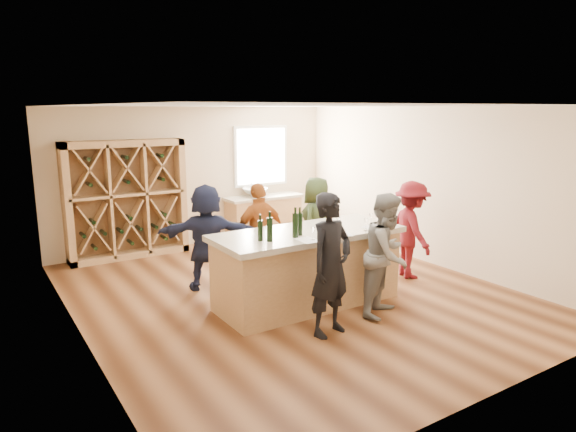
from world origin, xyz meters
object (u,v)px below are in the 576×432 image
wine_bottle_d (295,225)px  person_near_right (387,255)px  person_far_right (317,223)px  wine_bottle_a (260,231)px  wine_bottle_b (270,230)px  person_far_left (207,237)px  person_near_left (331,265)px  wine_bottle_e (300,224)px  tasting_counter_base (308,270)px  person_far_mid (260,232)px  sink (255,192)px  wine_rack (127,200)px  person_server (411,230)px

wine_bottle_d → person_near_right: (1.04, -0.66, -0.41)m
person_far_right → wine_bottle_a: bearing=6.8°
wine_bottle_b → person_far_left: bearing=96.6°
person_near_left → wine_bottle_e: bearing=70.8°
tasting_counter_base → person_near_left: 1.10m
tasting_counter_base → person_far_left: size_ratio=1.57×
person_near_right → person_far_left: person_near_right is taller
tasting_counter_base → wine_bottle_a: size_ratio=9.61×
wine_bottle_a → person_near_right: size_ratio=0.16×
person_far_left → person_far_right: bearing=-156.3°
person_near_right → wine_bottle_b: bearing=128.5°
wine_bottle_b → wine_bottle_e: wine_bottle_b is taller
wine_bottle_b → person_far_mid: 1.70m
wine_bottle_b → person_near_right: person_near_right is taller
person_far_mid → person_far_left: person_far_left is taller
tasting_counter_base → wine_bottle_e: (-0.24, -0.15, 0.73)m
wine_bottle_e → wine_bottle_d: bearing=-149.4°
person_far_left → person_near_left: bearing=130.4°
sink → wine_bottle_a: bearing=-118.3°
tasting_counter_base → person_far_mid: bearing=92.8°
wine_bottle_e → person_far_right: bearing=47.3°
person_far_mid → wine_rack: bearing=-64.9°
sink → wine_bottle_d: bearing=-112.0°
wine_bottle_b → wine_bottle_e: (0.51, 0.07, -0.00)m
wine_bottle_b → person_near_right: 1.63m
person_near_right → person_far_right: size_ratio=1.04×
wine_bottle_a → person_far_right: person_far_right is taller
wine_rack → wine_bottle_e: wine_rack is taller
person_far_mid → person_far_left: size_ratio=0.97×
wine_rack → person_near_left: bearing=-76.6°
sink → person_near_left: bearing=-108.5°
wine_bottle_d → person_far_left: bearing=109.9°
tasting_counter_base → person_near_right: 1.17m
person_near_left → person_near_right: bearing=-7.5°
person_far_left → wine_bottle_a: bearing=119.8°
wine_rack → tasting_counter_base: size_ratio=0.85×
wine_bottle_e → person_server: person_server is taller
wine_bottle_a → person_far_mid: (0.78, 1.39, -0.41)m
wine_bottle_e → person_far_left: size_ratio=0.19×
person_near_left → wine_bottle_d: bearing=79.1°
person_server → person_far_right: (-1.04, 1.21, 0.00)m
wine_rack → wine_bottle_e: 4.13m
tasting_counter_base → person_near_right: person_near_right is taller
person_far_mid → person_near_right: bearing=104.8°
person_far_right → wine_bottle_e: bearing=17.9°
wine_rack → person_near_left: wine_rack is taller
tasting_counter_base → wine_bottle_b: (-0.75, -0.22, 0.74)m
tasting_counter_base → person_far_mid: size_ratio=1.62×
person_far_right → person_far_mid: bearing=-28.6°
person_near_left → person_far_mid: person_near_left is taller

